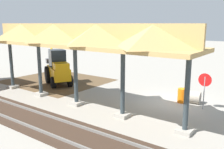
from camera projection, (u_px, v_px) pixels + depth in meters
The scene contains 9 objects.
ground_plane at pixel (172, 102), 15.81m from camera, with size 120.00×120.00×0.00m, color gray.
dirt_work_zone at pixel (57, 81), 21.71m from camera, with size 8.16×7.00×0.01m, color brown.
platform_canopy at pixel (75, 36), 14.49m from camera, with size 14.86×3.20×4.90m.
rail_tracks at pixel (101, 145), 10.22m from camera, with size 60.00×2.58×0.15m.
stop_sign at pixel (205, 84), 14.24m from camera, with size 0.76×0.07×2.12m.
backhoe at pixel (58, 69), 20.34m from camera, with size 5.00×3.51×2.82m.
dirt_mound at pixel (56, 78), 22.95m from camera, with size 6.17×6.17×1.98m, color brown.
concrete_pipe at pixel (191, 97), 15.62m from camera, with size 1.13×0.86×0.75m.
traffic_barrel at pixel (182, 96), 15.67m from camera, with size 0.56×0.56×0.90m, color orange.
Camera 1 is at (-5.98, 14.41, 4.90)m, focal length 40.00 mm.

